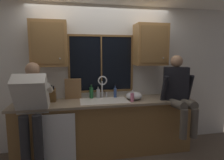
% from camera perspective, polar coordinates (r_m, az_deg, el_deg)
% --- Properties ---
extents(back_wall, '(5.32, 0.12, 2.55)m').
position_cam_1_polar(back_wall, '(3.53, -3.09, 0.86)').
color(back_wall, silver).
rests_on(back_wall, floor).
extents(window_glass, '(1.10, 0.02, 0.95)m').
position_cam_1_polar(window_glass, '(3.44, -3.20, 4.85)').
color(window_glass, black).
extents(window_frame_top, '(1.17, 0.02, 0.04)m').
position_cam_1_polar(window_frame_top, '(3.44, -3.24, 13.06)').
color(window_frame_top, brown).
extents(window_frame_bottom, '(1.17, 0.02, 0.04)m').
position_cam_1_polar(window_frame_bottom, '(3.49, -3.11, -3.26)').
color(window_frame_bottom, brown).
extents(window_frame_left, '(0.03, 0.02, 0.95)m').
position_cam_1_polar(window_frame_left, '(3.39, -12.73, 4.63)').
color(window_frame_left, brown).
extents(window_frame_right, '(0.03, 0.02, 0.95)m').
position_cam_1_polar(window_frame_right, '(3.56, 5.94, 4.92)').
color(window_frame_right, brown).
extents(window_mullion_center, '(0.02, 0.02, 0.95)m').
position_cam_1_polar(window_mullion_center, '(3.43, -3.17, 4.84)').
color(window_mullion_center, brown).
extents(lower_cabinet_run, '(2.92, 0.58, 0.88)m').
position_cam_1_polar(lower_cabinet_run, '(3.40, -2.09, -13.97)').
color(lower_cabinet_run, olive).
rests_on(lower_cabinet_run, floor).
extents(countertop, '(2.98, 0.62, 0.04)m').
position_cam_1_polar(countertop, '(3.24, -2.08, -6.53)').
color(countertop, gray).
rests_on(countertop, lower_cabinet_run).
extents(dishwasher_front, '(0.60, 0.02, 0.74)m').
position_cam_1_polar(dishwasher_front, '(3.08, -16.64, -16.39)').
color(dishwasher_front, white).
extents(upper_cabinet_left, '(0.56, 0.36, 0.72)m').
position_cam_1_polar(upper_cabinet_left, '(3.26, -18.20, 10.20)').
color(upper_cabinet_left, '#9E703D').
extents(upper_cabinet_right, '(0.56, 0.36, 0.72)m').
position_cam_1_polar(upper_cabinet_right, '(3.51, 11.41, 10.24)').
color(upper_cabinet_right, '#9E703D').
extents(sink, '(0.80, 0.46, 0.21)m').
position_cam_1_polar(sink, '(3.27, -2.36, -7.82)').
color(sink, white).
rests_on(sink, lower_cabinet_run).
extents(faucet, '(0.18, 0.09, 0.40)m').
position_cam_1_polar(faucet, '(3.37, -2.75, -1.23)').
color(faucet, silver).
rests_on(faucet, countertop).
extents(person_standing, '(0.53, 0.68, 1.58)m').
position_cam_1_polar(person_standing, '(2.94, -22.78, -7.31)').
color(person_standing, '#262628').
rests_on(person_standing, floor).
extents(person_sitting_on_counter, '(0.54, 0.66, 1.26)m').
position_cam_1_polar(person_sitting_on_counter, '(3.36, 19.19, -2.88)').
color(person_sitting_on_counter, '#595147').
rests_on(person_sitting_on_counter, countertop).
extents(knife_block, '(0.12, 0.18, 0.32)m').
position_cam_1_polar(knife_block, '(3.28, -17.44, -4.42)').
color(knife_block, brown).
rests_on(knife_block, countertop).
extents(cutting_board, '(0.28, 0.10, 0.37)m').
position_cam_1_polar(cutting_board, '(3.37, -11.52, -2.62)').
color(cutting_board, '#997047').
rests_on(cutting_board, countertop).
extents(mixing_bowl, '(0.28, 0.28, 0.14)m').
position_cam_1_polar(mixing_bowl, '(3.33, 6.59, -4.71)').
color(mixing_bowl, silver).
rests_on(mixing_bowl, countertop).
extents(soap_dispenser, '(0.06, 0.07, 0.20)m').
position_cam_1_polar(soap_dispenser, '(3.18, 6.04, -5.06)').
color(soap_dispenser, pink).
rests_on(soap_dispenser, countertop).
extents(bottle_green_glass, '(0.05, 0.05, 0.22)m').
position_cam_1_polar(bottle_green_glass, '(3.45, 0.95, -3.71)').
color(bottle_green_glass, '#334C8C').
rests_on(bottle_green_glass, countertop).
extents(bottle_tall_clear, '(0.07, 0.07, 0.21)m').
position_cam_1_polar(bottle_tall_clear, '(3.41, -4.13, -4.00)').
color(bottle_tall_clear, '#B7B7BC').
rests_on(bottle_tall_clear, countertop).
extents(bottle_amber_small, '(0.07, 0.07, 0.25)m').
position_cam_1_polar(bottle_amber_small, '(3.40, -6.17, -3.71)').
color(bottle_amber_small, '#1E592D').
rests_on(bottle_amber_small, countertop).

